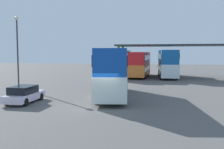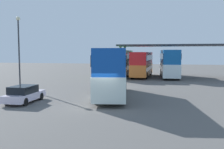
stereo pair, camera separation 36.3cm
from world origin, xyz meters
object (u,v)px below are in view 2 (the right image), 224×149
object	(u,v)px
lamppost_tall	(19,43)
double_decker_far_right	(169,63)
parked_hatchback	(24,94)
double_decker_mid_row	(142,63)
double_decker_main	(112,71)
double_decker_near_canopy	(121,62)

from	to	relation	value
lamppost_tall	double_decker_far_right	bearing A→B (deg)	43.69
parked_hatchback	double_decker_mid_row	world-z (taller)	double_decker_mid_row
double_decker_main	parked_hatchback	xyz separation A→B (m)	(-6.22, -4.07, -1.66)
double_decker_main	double_decker_far_right	world-z (taller)	double_decker_far_right
double_decker_near_canopy	lamppost_tall	distance (m)	18.09
double_decker_near_canopy	double_decker_far_right	world-z (taller)	double_decker_far_right
double_decker_near_canopy	lamppost_tall	bearing A→B (deg)	150.49
double_decker_mid_row	lamppost_tall	size ratio (longest dim) A/B	1.32
double_decker_near_canopy	double_decker_mid_row	distance (m)	3.39
double_decker_main	parked_hatchback	world-z (taller)	double_decker_main
parked_hatchback	double_decker_near_canopy	distance (m)	23.55
double_decker_main	lamppost_tall	xyz separation A→B (m)	(-11.39, 3.53, 2.64)
double_decker_mid_row	lamppost_tall	world-z (taller)	lamppost_tall
parked_hatchback	double_decker_mid_row	bearing A→B (deg)	-17.15
double_decker_near_canopy	parked_hatchback	bearing A→B (deg)	170.98
double_decker_near_canopy	double_decker_mid_row	xyz separation A→B (m)	(3.39, 0.11, -0.15)
double_decker_main	parked_hatchback	distance (m)	7.61
double_decker_main	double_decker_far_right	bearing A→B (deg)	-24.18
double_decker_near_canopy	double_decker_mid_row	bearing A→B (deg)	-88.44
double_decker_near_canopy	lamppost_tall	world-z (taller)	lamppost_tall
double_decker_mid_row	lamppost_tall	distance (m)	20.06
parked_hatchback	double_decker_far_right	xyz separation A→B (m)	(11.25, 23.28, 1.70)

